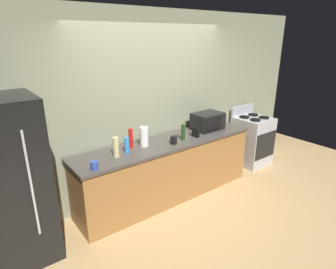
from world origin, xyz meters
TOP-DOWN VIEW (x-y plane):
  - ground_plane at (0.00, 0.00)m, footprint 8.00×8.00m
  - back_wall at (0.00, 0.81)m, footprint 6.40×0.10m
  - counter_run at (0.00, 0.40)m, footprint 2.84×0.64m
  - refrigerator at (-2.05, 0.40)m, footprint 0.72×0.73m
  - stove_range at (2.00, 0.40)m, footprint 0.60×0.61m
  - microwave at (0.84, 0.45)m, footprint 0.48×0.35m
  - paper_towel_roll at (-0.37, 0.45)m, footprint 0.12×0.12m
  - cordless_phone at (0.44, 0.29)m, footprint 0.07×0.12m
  - bottle_wine at (0.21, 0.31)m, footprint 0.06×0.06m
  - bottle_spray_cleaner at (-0.68, 0.37)m, footprint 0.06×0.06m
  - bottle_vinegar at (-0.85, 0.35)m, footprint 0.08×0.08m
  - bottle_hot_sauce at (-0.54, 0.51)m, footprint 0.06×0.06m
  - mug_blue at (-1.22, 0.18)m, footprint 0.09×0.09m
  - mug_black at (-0.00, 0.27)m, footprint 0.10×0.10m

SIDE VIEW (x-z plane):
  - ground_plane at x=0.00m, z-range 0.00..0.00m
  - counter_run at x=0.00m, z-range 0.00..0.90m
  - stove_range at x=2.00m, z-range -0.08..1.00m
  - refrigerator at x=-2.05m, z-range 0.00..1.80m
  - mug_blue at x=-1.22m, z-range 0.90..1.00m
  - mug_black at x=0.00m, z-range 0.90..1.01m
  - cordless_phone at x=0.44m, z-range 0.90..1.05m
  - bottle_spray_cleaner at x=-0.68m, z-range 0.90..1.11m
  - bottle_wine at x=0.21m, z-range 0.90..1.13m
  - bottle_vinegar at x=-0.85m, z-range 0.90..1.16m
  - bottle_hot_sauce at x=-0.54m, z-range 0.90..1.17m
  - microwave at x=0.84m, z-range 0.90..1.17m
  - paper_towel_roll at x=-0.37m, z-range 0.90..1.17m
  - back_wall at x=0.00m, z-range 0.00..2.70m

